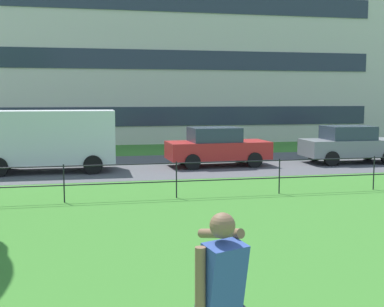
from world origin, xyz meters
The scene contains 7 objects.
street_strip centered at (0.00, 20.94, 0.00)m, with size 80.00×7.08×0.01m, color #4C4C51.
park_fence centered at (0.00, 14.42, 0.66)m, with size 29.66×0.04×1.00m.
person_thrower centered at (-1.28, 5.14, 0.95)m, with size 0.49×0.87×1.76m.
panel_van_right centered at (-3.82, 20.16, 1.27)m, with size 5.03×2.15×2.24m.
car_red_left centered at (2.70, 20.36, 0.78)m, with size 4.06×1.92×1.54m.
car_grey_center centered at (8.36, 20.16, 0.78)m, with size 4.03×1.88×1.54m.
apartment_building_background centered at (2.25, 37.82, 8.29)m, with size 30.13×15.79×16.58m.
Camera 1 is at (-2.38, 1.13, 2.73)m, focal length 47.21 mm.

